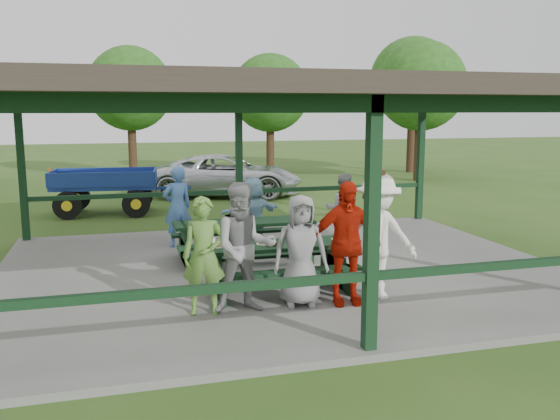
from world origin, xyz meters
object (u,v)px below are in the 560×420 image
object	(u,v)px
contestant_red	(345,243)
spectator_blue	(177,207)
pickup_truck	(227,175)
contestant_grey_mid	(301,251)
farm_trailer	(105,190)
picnic_table_near	(278,261)
contestant_green	(204,256)
contestant_grey_left	(244,248)
picnic_table_far	(244,235)
contestant_white_fedora	(377,237)
spectator_grey	(342,209)
spectator_lblue	(253,213)

from	to	relation	value
contestant_red	spectator_blue	xyz separation A→B (m)	(-1.98, 4.42, -0.07)
pickup_truck	contestant_red	bearing A→B (deg)	-165.38
contestant_grey_mid	farm_trailer	xyz separation A→B (m)	(-2.85, 9.40, -0.24)
picnic_table_near	contestant_green	distance (m)	1.58
picnic_table_near	contestant_grey_left	world-z (taller)	contestant_grey_left
picnic_table_near	contestant_grey_left	bearing A→B (deg)	-129.71
picnic_table_far	contestant_grey_left	xyz separation A→B (m)	(-0.62, -2.88, 0.45)
contestant_red	contestant_white_fedora	distance (m)	0.55
contestant_green	contestant_grey_mid	bearing A→B (deg)	12.81
contestant_grey_mid	farm_trailer	bearing A→B (deg)	116.30
contestant_grey_left	spectator_grey	bearing A→B (deg)	54.56
picnic_table_far	contestant_white_fedora	bearing A→B (deg)	-63.55
picnic_table_far	contestant_grey_mid	bearing A→B (deg)	-85.40
picnic_table_far	contestant_red	world-z (taller)	contestant_red
spectator_blue	spectator_grey	distance (m)	3.47
pickup_truck	contestant_grey_left	bearing A→B (deg)	-172.45
picnic_table_near	pickup_truck	world-z (taller)	pickup_truck
spectator_lblue	contestant_grey_left	bearing A→B (deg)	53.14
contestant_green	contestant_white_fedora	xyz separation A→B (m)	(2.60, -0.02, 0.13)
spectator_blue	farm_trailer	distance (m)	5.32
contestant_red	pickup_truck	xyz separation A→B (m)	(0.48, 12.07, -0.30)
spectator_lblue	contestant_grey_mid	bearing A→B (deg)	65.88
picnic_table_near	pickup_truck	size ratio (longest dim) A/B	0.46
picnic_table_near	contestant_grey_mid	bearing A→B (deg)	-82.30
picnic_table_far	spectator_blue	world-z (taller)	spectator_blue
spectator_grey	farm_trailer	world-z (taller)	spectator_grey
pickup_truck	spectator_grey	bearing A→B (deg)	-156.71
spectator_lblue	pickup_truck	distance (m)	8.39
spectator_lblue	farm_trailer	distance (m)	6.49
picnic_table_far	contestant_green	size ratio (longest dim) A/B	1.59
contestant_grey_left	spectator_lblue	size ratio (longest dim) A/B	1.24
spectator_lblue	pickup_truck	size ratio (longest dim) A/B	0.29
spectator_blue	picnic_table_far	bearing A→B (deg)	110.69
contestant_green	spectator_blue	size ratio (longest dim) A/B	0.99
spectator_lblue	farm_trailer	bearing A→B (deg)	-84.52
spectator_blue	farm_trailer	xyz separation A→B (m)	(-1.52, 5.09, -0.27)
contestant_grey_left	contestant_grey_mid	distance (m)	0.85
picnic_table_near	contestant_white_fedora	world-z (taller)	contestant_white_fedora
contestant_red	spectator_lblue	xyz separation A→B (m)	(-0.51, 3.74, -0.17)
contestant_red	spectator_grey	size ratio (longest dim) A/B	1.21
farm_trailer	picnic_table_near	bearing A→B (deg)	-66.16
spectator_lblue	picnic_table_far	bearing A→B (deg)	43.77
contestant_green	farm_trailer	world-z (taller)	contestant_green
spectator_lblue	contestant_green	bearing A→B (deg)	45.09
picnic_table_far	contestant_green	world-z (taller)	contestant_green
contestant_grey_mid	contestant_green	bearing A→B (deg)	-170.43
farm_trailer	pickup_truck	bearing A→B (deg)	38.97
contestant_red	farm_trailer	world-z (taller)	contestant_red
contestant_green	contestant_grey_left	bearing A→B (deg)	7.39
contestant_red	spectator_lblue	bearing A→B (deg)	103.68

